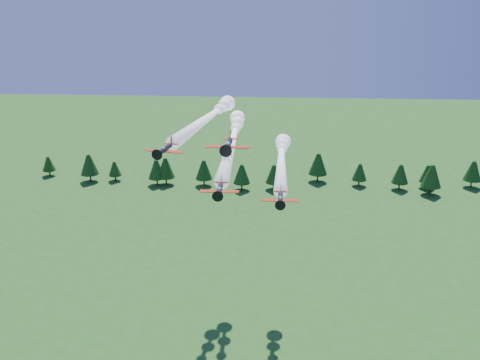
# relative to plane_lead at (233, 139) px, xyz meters

# --- Properties ---
(plane_lead) EXTENTS (6.33, 55.22, 3.70)m
(plane_lead) POSITION_rel_plane_lead_xyz_m (0.00, 0.00, 0.00)
(plane_lead) COLOR black
(plane_lead) RESTS_ON ground
(plane_left) EXTENTS (12.79, 46.84, 3.70)m
(plane_left) POSITION_rel_plane_lead_xyz_m (-5.33, 3.35, 4.20)
(plane_left) COLOR black
(plane_left) RESTS_ON ground
(plane_right) EXTENTS (6.49, 43.62, 3.70)m
(plane_right) POSITION_rel_plane_lead_xyz_m (10.54, 0.53, -3.92)
(plane_right) COLOR black
(plane_right) RESTS_ON ground
(plane_slot) EXTENTS (8.47, 9.25, 3.00)m
(plane_slot) POSITION_rel_plane_lead_xyz_m (0.18, -12.98, 2.44)
(plane_slot) COLOR black
(plane_slot) RESTS_ON ground
(treeline) EXTENTS (177.91, 19.52, 11.81)m
(treeline) POSITION_rel_plane_lead_xyz_m (8.79, 89.08, -36.43)
(treeline) COLOR #382314
(treeline) RESTS_ON ground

